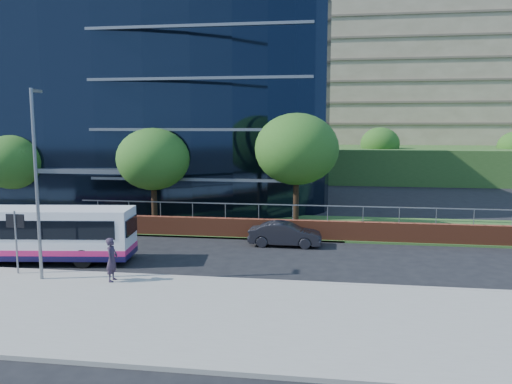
% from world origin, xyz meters
% --- Properties ---
extents(grass_verge, '(36.00, 8.00, 0.12)m').
position_xyz_m(grass_verge, '(24.00, 11.00, 0.06)').
color(grass_verge, '#2D511E').
rests_on(grass_verge, ground).
extents(glass_office, '(44.00, 23.10, 16.00)m').
position_xyz_m(glass_office, '(-4.00, 20.85, 8.00)').
color(glass_office, black).
rests_on(glass_office, ground).
extents(retaining_wall, '(34.00, 0.40, 2.11)m').
position_xyz_m(retaining_wall, '(20.00, 7.30, 0.61)').
color(retaining_wall, brown).
rests_on(retaining_wall, ground).
extents(apartment_block, '(60.00, 42.00, 30.00)m').
position_xyz_m(apartment_block, '(32.00, 57.21, 11.11)').
color(apartment_block, '#2D511E').
rests_on(apartment_block, ground).
extents(street_sign, '(0.85, 0.09, 2.80)m').
position_xyz_m(street_sign, '(4.50, -1.59, 2.15)').
color(street_sign, slate).
rests_on(street_sign, pavement_near).
extents(tree_far_b, '(4.29, 4.29, 6.05)m').
position_xyz_m(tree_far_b, '(-3.00, 9.50, 4.21)').
color(tree_far_b, black).
rests_on(tree_far_b, ground).
extents(tree_far_c, '(4.62, 4.62, 6.51)m').
position_xyz_m(tree_far_c, '(7.00, 9.00, 4.54)').
color(tree_far_c, black).
rests_on(tree_far_c, ground).
extents(tree_far_d, '(5.28, 5.28, 7.44)m').
position_xyz_m(tree_far_d, '(16.00, 10.00, 5.19)').
color(tree_far_d, black).
rests_on(tree_far_d, ground).
extents(tree_dist_e, '(4.62, 4.62, 6.51)m').
position_xyz_m(tree_dist_e, '(24.00, 40.00, 4.54)').
color(tree_dist_e, black).
rests_on(tree_dist_e, ground).
extents(streetlight_east, '(0.15, 0.77, 8.00)m').
position_xyz_m(streetlight_east, '(6.00, -2.17, 4.44)').
color(streetlight_east, slate).
rests_on(streetlight_east, pavement_near).
extents(city_bus, '(10.04, 3.49, 2.66)m').
position_xyz_m(city_bus, '(3.82, 0.74, 1.41)').
color(city_bus, silver).
rests_on(city_bus, ground).
extents(parked_car, '(4.04, 1.45, 1.32)m').
position_xyz_m(parked_car, '(15.69, 5.84, 0.66)').
color(parked_car, black).
rests_on(parked_car, ground).
extents(pedestrian, '(0.47, 0.69, 1.85)m').
position_xyz_m(pedestrian, '(9.12, -2.04, 1.07)').
color(pedestrian, '#2B2131').
rests_on(pedestrian, pavement_near).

